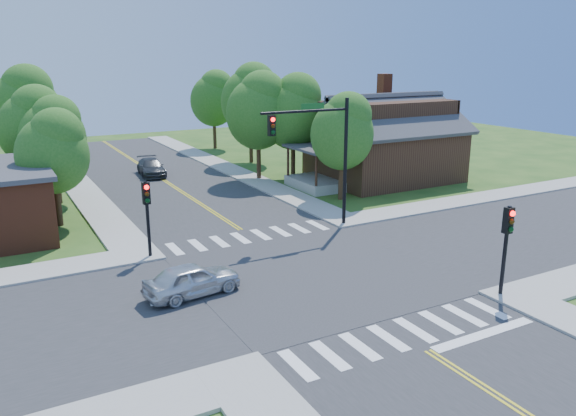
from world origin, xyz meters
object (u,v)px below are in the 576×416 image
signal_pole_se (507,234)px  signal_mast_ne (320,143)px  signal_pole_nw (147,205)px  house_ne (384,137)px  car_dgrey (151,168)px  car_silver (192,280)px

signal_pole_se → signal_mast_ne: bearing=98.6°
signal_mast_ne → signal_pole_nw: 9.76m
signal_pole_nw → house_ne: 22.45m
signal_mast_ne → signal_pole_nw: signal_mast_ne is taller
signal_mast_ne → signal_pole_se: size_ratio=1.89×
car_dgrey → car_silver: bearing=-95.7°
signal_pole_se → house_ne: (9.51, 19.86, 0.67)m
house_ne → car_dgrey: 18.57m
signal_pole_se → car_dgrey: 30.49m
signal_pole_se → car_dgrey: signal_pole_se is taller
house_ne → car_silver: bearing=-146.0°
signal_pole_nw → car_dgrey: 19.48m
signal_pole_nw → house_ne: (20.71, 8.66, 0.67)m
signal_mast_ne → car_dgrey: bearing=102.8°
car_silver → car_dgrey: size_ratio=0.88×
car_silver → car_dgrey: bearing=-18.8°
car_dgrey → signal_pole_se: bearing=-72.7°
signal_mast_ne → house_ne: (11.19, 8.65, -1.52)m
signal_pole_se → car_silver: bearing=150.7°
signal_pole_nw → car_dgrey: signal_pole_nw is taller
signal_mast_ne → car_silver: (-9.19, -5.10, -4.18)m
car_silver → signal_mast_ne: bearing=-68.0°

